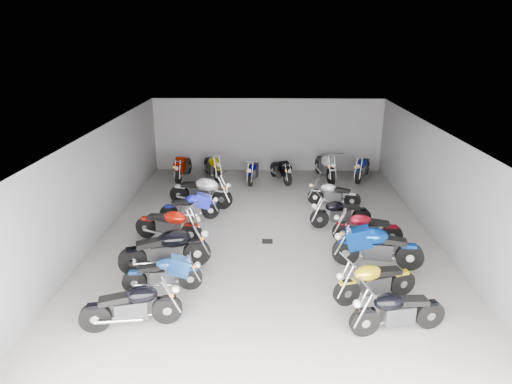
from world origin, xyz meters
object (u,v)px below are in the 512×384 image
(motorcycle_left_a, at_px, (132,306))
(motorcycle_right_a, at_px, (397,311))
(motorcycle_back_d, at_px, (281,170))
(motorcycle_back_f, at_px, (362,168))
(motorcycle_left_c, at_px, (166,249))
(motorcycle_back_a, at_px, (183,167))
(motorcycle_left_e, at_px, (191,207))
(motorcycle_back_b, at_px, (213,166))
(motorcycle_right_e, at_px, (340,213))
(motorcycle_back_c, at_px, (253,171))
(motorcycle_left_f, at_px, (201,191))
(motorcycle_back_e, at_px, (325,166))
(motorcycle_left_d, at_px, (169,225))
(motorcycle_right_b, at_px, (374,281))
(drain_grate, at_px, (267,241))
(motorcycle_left_b, at_px, (163,274))
(motorcycle_right_c, at_px, (377,247))
(motorcycle_right_f, at_px, (333,194))
(motorcycle_right_d, at_px, (366,228))

(motorcycle_left_a, relative_size, motorcycle_right_a, 1.02)
(motorcycle_back_d, xyz_separation_m, motorcycle_back_f, (3.43, 0.34, 0.04))
(motorcycle_left_c, distance_m, motorcycle_back_d, 8.25)
(motorcycle_left_a, distance_m, motorcycle_back_a, 10.41)
(motorcycle_left_e, distance_m, motorcycle_back_b, 4.69)
(motorcycle_left_e, relative_size, motorcycle_back_d, 1.03)
(motorcycle_back_d, bearing_deg, motorcycle_right_e, 87.59)
(motorcycle_left_e, relative_size, motorcycle_back_c, 1.01)
(motorcycle_left_a, height_order, motorcycle_back_b, motorcycle_back_b)
(motorcycle_left_e, relative_size, motorcycle_left_f, 0.83)
(motorcycle_back_e, bearing_deg, motorcycle_left_d, 38.72)
(motorcycle_right_a, relative_size, motorcycle_right_b, 1.02)
(drain_grate, relative_size, motorcycle_left_b, 0.17)
(motorcycle_back_b, bearing_deg, motorcycle_back_e, 157.35)
(motorcycle_left_c, bearing_deg, motorcycle_back_a, 169.64)
(motorcycle_left_a, relative_size, motorcycle_right_b, 1.03)
(drain_grate, distance_m, motorcycle_right_c, 3.25)
(motorcycle_back_c, bearing_deg, motorcycle_right_f, 144.62)
(motorcycle_left_b, bearing_deg, motorcycle_back_c, 159.17)
(motorcycle_left_a, xyz_separation_m, motorcycle_left_b, (0.33, 1.43, -0.05))
(motorcycle_right_c, relative_size, motorcycle_back_a, 1.11)
(drain_grate, relative_size, motorcycle_right_b, 0.16)
(motorcycle_right_d, height_order, motorcycle_back_a, motorcycle_back_a)
(motorcycle_left_a, distance_m, motorcycle_back_e, 11.67)
(motorcycle_left_c, xyz_separation_m, motorcycle_right_e, (4.90, 2.89, -0.10))
(motorcycle_right_a, bearing_deg, motorcycle_left_a, 77.58)
(drain_grate, xyz_separation_m, motorcycle_left_a, (-2.79, -4.22, 0.50))
(motorcycle_left_c, distance_m, motorcycle_right_e, 5.69)
(motorcycle_left_e, xyz_separation_m, motorcycle_right_f, (4.84, 1.42, -0.02))
(motorcycle_right_d, height_order, motorcycle_back_f, motorcycle_back_f)
(motorcycle_right_b, bearing_deg, motorcycle_back_b, 8.44)
(motorcycle_left_d, xyz_separation_m, motorcycle_right_d, (5.76, -0.03, -0.03))
(motorcycle_right_c, distance_m, motorcycle_right_d, 1.42)
(drain_grate, distance_m, motorcycle_left_a, 5.08)
(motorcycle_left_d, height_order, motorcycle_right_d, motorcycle_left_d)
(motorcycle_right_c, relative_size, motorcycle_back_e, 0.99)
(motorcycle_back_a, bearing_deg, motorcycle_right_c, 136.07)
(motorcycle_back_d, bearing_deg, motorcycle_back_c, -18.43)
(motorcycle_back_d, height_order, motorcycle_back_e, motorcycle_back_e)
(motorcycle_right_e, bearing_deg, motorcycle_left_d, 95.21)
(drain_grate, height_order, motorcycle_left_c, motorcycle_left_c)
(motorcycle_right_b, xyz_separation_m, motorcycle_back_d, (-1.87, 8.96, -0.03))
(motorcycle_left_e, height_order, motorcycle_left_f, motorcycle_left_f)
(motorcycle_left_a, height_order, motorcycle_right_a, motorcycle_left_a)
(motorcycle_left_b, xyz_separation_m, motorcycle_back_a, (-1.11, 8.95, 0.05))
(motorcycle_left_d, xyz_separation_m, motorcycle_right_e, (5.17, 1.17, -0.04))
(motorcycle_right_d, distance_m, motorcycle_back_e, 6.28)
(motorcycle_right_f, bearing_deg, motorcycle_back_c, 62.60)
(motorcycle_left_d, height_order, motorcycle_right_e, motorcycle_left_d)
(motorcycle_right_d, distance_m, motorcycle_back_d, 6.37)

